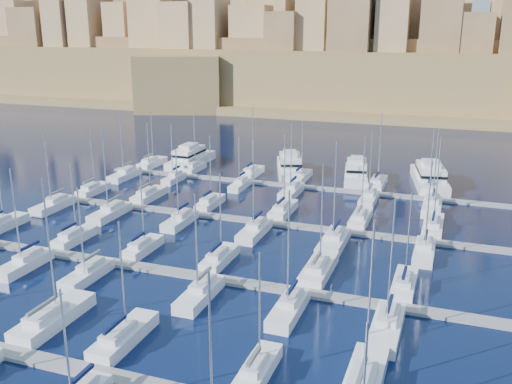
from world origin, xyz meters
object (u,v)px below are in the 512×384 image
at_px(motor_yacht_b, 290,166).
at_px(motor_yacht_d, 430,177).
at_px(sailboat_2, 53,318).
at_px(motor_yacht_a, 190,158).
at_px(motor_yacht_c, 356,173).
at_px(sailboat_4, 258,369).

relative_size(motor_yacht_b, motor_yacht_d, 0.90).
height_order(sailboat_2, motor_yacht_a, sailboat_2).
distance_m(sailboat_2, motor_yacht_c, 71.34).
height_order(sailboat_2, motor_yacht_c, sailboat_2).
distance_m(sailboat_2, motor_yacht_b, 69.56).
bearing_deg(motor_yacht_a, sailboat_2, -75.58).
height_order(motor_yacht_a, motor_yacht_d, same).
distance_m(sailboat_2, motor_yacht_a, 71.27).
height_order(sailboat_4, motor_yacht_c, sailboat_4).
bearing_deg(motor_yacht_c, motor_yacht_a, 179.26).
bearing_deg(motor_yacht_c, motor_yacht_d, 6.77).
bearing_deg(motor_yacht_c, sailboat_4, -86.93).
bearing_deg(motor_yacht_b, motor_yacht_c, -3.21).
bearing_deg(motor_yacht_d, motor_yacht_c, -173.23).
height_order(sailboat_2, motor_yacht_d, sailboat_2).
distance_m(motor_yacht_a, motor_yacht_b, 23.29).
height_order(sailboat_2, sailboat_4, sailboat_2).
bearing_deg(sailboat_2, sailboat_4, -3.47).
bearing_deg(sailboat_4, motor_yacht_a, 120.38).
bearing_deg(motor_yacht_b, motor_yacht_d, 1.79).
bearing_deg(sailboat_4, motor_yacht_b, 104.27).
xyz_separation_m(sailboat_4, motor_yacht_d, (10.48, 71.65, 1.01)).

